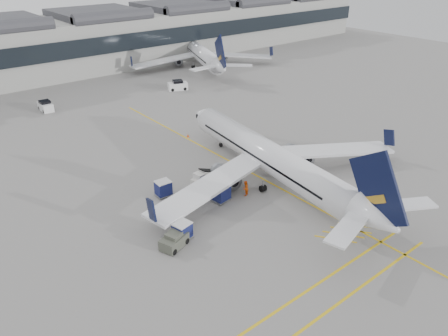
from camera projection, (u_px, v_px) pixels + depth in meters
ground at (233, 233)px, 42.81m from camera, size 220.00×220.00×0.00m
terminal at (8, 50)px, 89.79m from camera, size 200.00×20.45×12.40m
apron_markings at (242, 168)px, 55.34m from camera, size 0.25×60.00×0.01m
airliner_main at (271, 158)px, 51.17m from camera, size 33.83×37.18×9.91m
airliner_far at (201, 54)px, 101.12m from camera, size 31.67×35.06×9.80m
belt_loader at (205, 178)px, 51.97m from camera, size 4.43×1.82×1.78m
baggage_cart_a at (221, 192)px, 47.75m from camera, size 2.10×1.82×1.97m
baggage_cart_b at (210, 185)px, 49.38m from camera, size 2.23×2.05×1.90m
baggage_cart_c at (163, 188)px, 48.77m from camera, size 1.82×1.52×1.84m
baggage_cart_d at (182, 231)px, 41.51m from camera, size 1.97×1.74×1.80m
ramp_agent_a at (227, 190)px, 48.69m from camera, size 0.73×0.63×1.69m
ramp_agent_b at (245, 188)px, 48.90m from camera, size 1.07×0.98×1.78m
pushback_tug at (174, 241)px, 40.57m from camera, size 3.07×2.42×1.50m
safety_cone_nose at (188, 135)px, 64.21m from camera, size 0.37×0.37×0.51m
safety_cone_engine at (293, 170)px, 54.36m from camera, size 0.37×0.37×0.51m
service_van_mid at (45, 106)px, 74.38m from camera, size 1.74×3.43×1.76m
service_van_right at (178, 86)px, 85.14m from camera, size 4.10×3.06×1.89m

